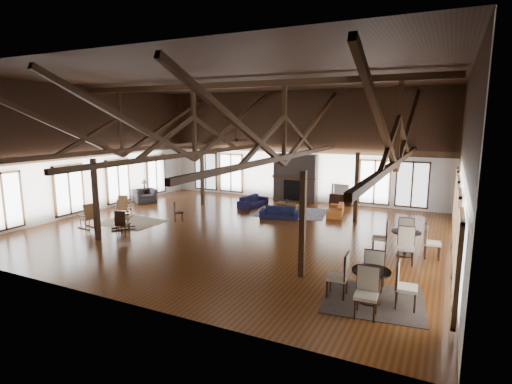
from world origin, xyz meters
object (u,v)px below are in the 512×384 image
at_px(coffee_table, 288,204).
at_px(cafe_table_far, 406,239).
at_px(sofa_orange, 335,210).
at_px(armchair, 145,196).
at_px(sofa_navy_front, 279,213).
at_px(cafe_table_near, 371,280).
at_px(tv_console, 341,199).
at_px(sofa_navy_left, 253,201).

relative_size(coffee_table, cafe_table_far, 0.54).
distance_m(sofa_orange, cafe_table_far, 5.81).
relative_size(armchair, cafe_table_far, 0.51).
relative_size(sofa_navy_front, cafe_table_near, 0.81).
distance_m(sofa_navy_front, armchair, 7.95).
height_order(sofa_navy_front, coffee_table, sofa_navy_front).
bearing_deg(sofa_navy_front, tv_console, 51.50).
distance_m(sofa_navy_front, cafe_table_near, 8.74).
height_order(coffee_table, tv_console, tv_console).
bearing_deg(sofa_navy_front, sofa_orange, 22.86).
height_order(sofa_orange, cafe_table_near, cafe_table_near).
bearing_deg(sofa_navy_front, sofa_navy_left, 126.90).
bearing_deg(sofa_orange, tv_console, 178.20).
bearing_deg(coffee_table, cafe_table_near, -51.68).
relative_size(sofa_navy_front, armchair, 1.57).
xyz_separation_m(sofa_navy_left, sofa_orange, (4.36, -0.05, -0.01)).
bearing_deg(sofa_navy_left, coffee_table, -92.78).
distance_m(sofa_navy_front, tv_console, 4.50).
distance_m(sofa_navy_left, cafe_table_far, 9.18).
distance_m(armchair, cafe_table_near, 14.99).
height_order(sofa_navy_left, coffee_table, sofa_navy_left).
bearing_deg(coffee_table, sofa_orange, 12.90).
xyz_separation_m(sofa_navy_front, armchair, (-7.95, 0.04, 0.11)).
distance_m(sofa_navy_left, sofa_orange, 4.36).
bearing_deg(sofa_navy_front, coffee_table, 80.31).
xyz_separation_m(sofa_orange, cafe_table_far, (3.57, -4.58, 0.30)).
relative_size(cafe_table_far, tv_console, 1.91).
bearing_deg(sofa_orange, cafe_table_far, 27.65).
distance_m(sofa_orange, cafe_table_near, 9.18).
relative_size(sofa_orange, cafe_table_far, 0.83).
height_order(sofa_orange, cafe_table_far, cafe_table_far).
bearing_deg(sofa_navy_front, cafe_table_far, -42.03).
bearing_deg(armchair, cafe_table_near, -86.79).
height_order(sofa_navy_front, sofa_orange, sofa_orange).
bearing_deg(cafe_table_far, tv_console, 119.21).
xyz_separation_m(sofa_orange, armchair, (-10.10, -1.63, 0.10)).
distance_m(coffee_table, cafe_table_far, 7.24).
relative_size(coffee_table, cafe_table_near, 0.55).
height_order(cafe_table_near, cafe_table_far, cafe_table_near).
xyz_separation_m(sofa_navy_front, sofa_orange, (2.15, 1.68, 0.01)).
relative_size(cafe_table_near, tv_console, 1.90).
bearing_deg(tv_console, sofa_navy_left, -148.94).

